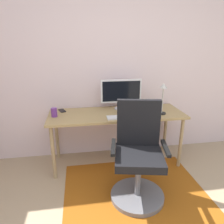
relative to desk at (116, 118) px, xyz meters
name	(u,v)px	position (x,y,z in m)	size (l,w,h in m)	color
wall_back	(108,65)	(-0.06, 0.38, 0.65)	(6.00, 0.10, 2.60)	silver
area_rug	(135,191)	(0.09, -0.65, -0.65)	(1.55, 1.26, 0.01)	#924B11
desk	(116,118)	(0.00, 0.00, 0.00)	(1.74, 0.62, 0.72)	#A68854
monitor	(121,92)	(0.09, 0.17, 0.30)	(0.55, 0.18, 0.41)	#B2B2B7
keyboard	(125,117)	(0.06, -0.19, 0.08)	(0.43, 0.13, 0.02)	white
computer_mouse	(147,116)	(0.34, -0.22, 0.08)	(0.06, 0.10, 0.03)	black
coffee_cup	(54,112)	(-0.78, -0.02, 0.12)	(0.08, 0.08, 0.11)	#673184
cell_phone	(62,111)	(-0.70, 0.19, 0.07)	(0.07, 0.14, 0.01)	black
desk_lamp	(163,94)	(0.56, -0.13, 0.33)	(0.11, 0.11, 0.40)	black
office_chair	(138,161)	(0.10, -0.69, -0.24)	(0.61, 0.57, 1.04)	slate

